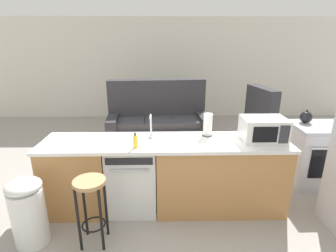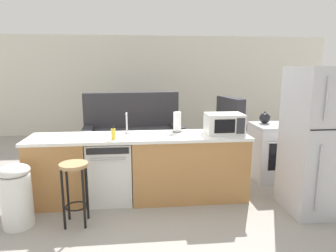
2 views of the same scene
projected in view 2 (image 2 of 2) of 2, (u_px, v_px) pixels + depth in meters
name	position (u px, v px, depth m)	size (l,w,h in m)	color
ground_plane	(130.00, 199.00, 4.17)	(24.00, 24.00, 0.00)	gray
wall_back	(144.00, 86.00, 8.04)	(10.00, 0.06, 2.60)	silver
kitchen_counter	(147.00, 169.00, 4.11)	(2.94, 0.66, 0.90)	#B77F47
dishwasher	(111.00, 170.00, 4.06)	(0.58, 0.61, 0.84)	silver
stove_range	(276.00, 152.00, 4.85)	(0.76, 0.68, 0.90)	#B7B7BC
refrigerator	(319.00, 141.00, 3.69)	(0.72, 0.73, 1.81)	#B7B7BC
microwave	(224.00, 124.00, 4.10)	(0.50, 0.37, 0.28)	white
sink_faucet	(127.00, 125.00, 4.07)	(0.07, 0.18, 0.30)	silver
paper_towel_roll	(177.00, 122.00, 4.21)	(0.14, 0.14, 0.28)	#4C4C51
soap_bottle	(113.00, 134.00, 3.78)	(0.06, 0.06, 0.18)	yellow
kettle	(265.00, 118.00, 4.86)	(0.21, 0.17, 0.19)	black
bar_stool	(75.00, 180.00, 3.40)	(0.32, 0.32, 0.74)	tan
trash_bin	(16.00, 195.00, 3.39)	(0.35, 0.35, 0.74)	white
couch	(133.00, 135.00, 6.29)	(2.06, 1.05, 1.27)	#2D2D33
armchair	(238.00, 138.00, 6.21)	(0.94, 0.98, 1.20)	#2D2D33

